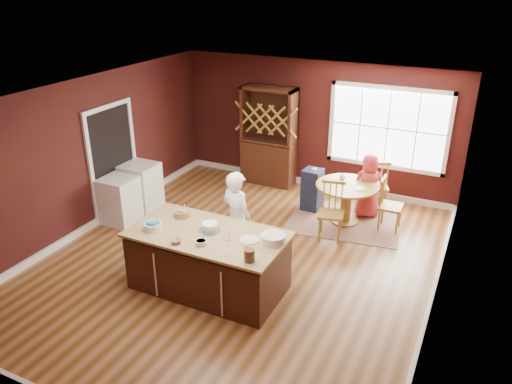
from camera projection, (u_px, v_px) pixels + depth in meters
room_shell at (238, 185)px, 7.57m from camera, size 7.00×7.00×7.00m
window at (388, 128)px, 9.77m from camera, size 2.36×0.10×1.66m
doorway at (113, 162)px, 9.37m from camera, size 0.08×1.26×2.13m
kitchen_island at (209, 262)px, 7.26m from camera, size 2.25×1.18×0.92m
dining_table at (347, 196)px, 9.18m from camera, size 1.15×1.15×0.75m
baker at (237, 219)px, 7.76m from camera, size 0.66×0.53×1.58m
layer_cake at (210, 227)px, 7.09m from camera, size 0.32×0.32×0.13m
bowl_blue at (153, 226)px, 7.15m from camera, size 0.26×0.26×0.10m
bowl_yellow at (182, 213)px, 7.53m from camera, size 0.25×0.25×0.09m
bowl_pink at (176, 242)px, 6.79m from camera, size 0.14×0.14×0.05m
bowl_olive at (201, 243)px, 6.76m from camera, size 0.16×0.16×0.06m
drinking_glass at (228, 235)px, 6.85m from camera, size 0.08×0.08×0.16m
dinner_plate at (249, 240)px, 6.87m from camera, size 0.27×0.27×0.02m
white_tub at (273, 238)px, 6.81m from camera, size 0.34×0.34×0.12m
stoneware_crock at (249, 255)px, 6.35m from camera, size 0.14×0.14×0.17m
toy_figurine at (246, 248)px, 6.60m from camera, size 0.05×0.05×0.09m
rug at (345, 221)px, 9.39m from camera, size 2.21×1.82×0.01m
chair_east at (391, 204)px, 8.92m from camera, size 0.41×0.43×0.99m
chair_south at (331, 212)px, 8.60m from camera, size 0.51×0.50×1.04m
chair_north at (376, 184)px, 9.66m from camera, size 0.58×0.57×1.08m
seated_woman at (369, 186)px, 9.37m from camera, size 0.72×0.60×1.25m
high_chair at (312, 189)px, 9.71m from camera, size 0.37×0.37×0.87m
toddler at (315, 169)px, 9.65m from camera, size 0.18×0.14×0.26m
table_plate at (360, 189)px, 8.92m from camera, size 0.20×0.20×0.01m
table_cup at (342, 177)px, 9.29m from camera, size 0.14×0.14×0.09m
hutch at (269, 136)px, 10.71m from camera, size 1.16×0.48×2.13m
washer at (120, 200)px, 9.22m from camera, size 0.60×0.58×0.87m
dryer at (141, 187)px, 9.74m from camera, size 0.64×0.62×0.92m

